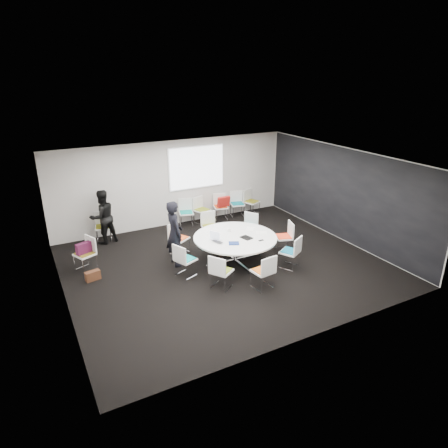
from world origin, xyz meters
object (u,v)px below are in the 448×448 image
chair_back_b (202,215)px  chair_person_back (104,232)px  brown_bag (93,276)px  chair_back_d (237,209)px  person_main (174,233)px  chair_back_e (251,206)px  maroon_bag (84,248)px  chair_spare_left (86,260)px  laptop (218,241)px  chair_ring_e (185,266)px  chair_ring_d (179,244)px  chair_ring_g (263,278)px  chair_ring_f (221,278)px  person_back (103,217)px  cup (229,230)px  conference_table (235,243)px  chair_back_a (186,217)px  chair_ring_h (290,258)px  chair_ring_b (248,233)px  chair_back_c (221,211)px  chair_ring_c (210,232)px  chair_ring_a (284,242)px

chair_back_b → chair_person_back: (-3.29, 0.02, 0.00)m
chair_person_back → brown_bag: size_ratio=2.44×
chair_back_d → person_main: (-3.32, -2.50, 0.61)m
chair_back_e → maroon_bag: 6.32m
chair_spare_left → laptop: (3.11, -1.48, 0.47)m
chair_ring_e → chair_person_back: bearing=179.9°
chair_ring_d → chair_ring_g: same height
chair_ring_g → brown_bag: chair_ring_g is taller
chair_ring_f → person_back: person_back is taller
chair_back_e → cup: chair_back_e is taller
chair_back_e → chair_back_d: bearing=-24.7°
conference_table → brown_bag: 3.72m
chair_back_a → chair_back_e: same height
chair_ring_h → chair_back_e: (1.31, 4.06, 0.00)m
maroon_bag → brown_bag: size_ratio=1.11×
cup → chair_ring_e: bearing=-162.1°
chair_ring_f → maroon_bag: 3.66m
conference_table → brown_bag: size_ratio=6.18×
chair_ring_h → chair_back_e: 4.27m
chair_ring_b → chair_ring_d: (-2.14, 0.23, 0.00)m
chair_back_e → chair_person_back: (-5.25, 0.03, 0.00)m
person_back → brown_bag: bearing=56.2°
chair_back_b → chair_back_c: 0.72m
chair_ring_h → chair_back_d: size_ratio=1.00×
chair_ring_e → chair_ring_h: size_ratio=1.00×
chair_back_e → maroon_bag: (-6.08, -1.69, 0.34)m
chair_ring_c → maroon_bag: chair_ring_c is taller
chair_person_back → chair_back_b: bearing=-167.7°
chair_back_b → chair_back_e: size_ratio=1.00×
chair_ring_e → chair_person_back: (-1.33, 3.22, 0.00)m
chair_ring_d → chair_ring_e: bearing=44.2°
chair_ring_d → chair_spare_left: bearing=-35.0°
chair_back_a → person_main: 2.92m
chair_ring_b → chair_ring_g: (-1.10, -2.51, 0.00)m
conference_table → maroon_bag: maroon_bag is taller
chair_ring_d → brown_bag: (-2.48, -0.45, -0.16)m
chair_back_a → chair_spare_left: (-3.54, -1.71, 0.00)m
chair_back_d → chair_back_a: bearing=15.2°
chair_ring_h → person_main: (-2.59, 1.59, 0.61)m
person_main → brown_bag: size_ratio=4.92×
chair_ring_a → laptop: size_ratio=2.83×
chair_ring_a → chair_ring_d: same height
person_back → conference_table: bearing=119.8°
chair_ring_c → brown_bag: 3.75m
chair_ring_g → maroon_bag: 4.63m
chair_back_d → maroon_bag: (-5.51, -1.72, 0.34)m
conference_table → person_back: 4.10m
chair_person_back → maroon_bag: (-0.83, -1.72, 0.34)m
chair_person_back → laptop: size_ratio=2.83×
chair_ring_g → chair_back_c: same height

